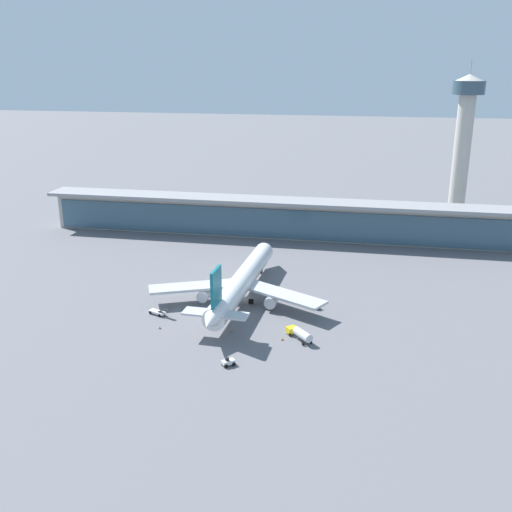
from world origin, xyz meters
TOP-DOWN VIEW (x-y plane):
  - ground_plane at (0.00, 0.00)m, footprint 1200.00×1200.00m
  - airliner_on_stand at (-1.04, -0.97)m, footprint 50.69×65.92m
  - service_truck_near_nose_olive at (-24.76, 2.18)m, footprint 2.35×3.19m
  - service_truck_under_wing_white at (-20.88, -15.05)m, footprint 6.79×3.92m
  - service_truck_mid_apron_white at (4.17, -38.38)m, footprint 3.28×3.15m
  - service_truck_by_tail_olive at (20.02, -2.44)m, footprint 3.24×3.21m
  - service_truck_on_taxiway_yellow at (18.36, -22.62)m, footprint 7.37×7.94m
  - terminal_building at (0.00, 63.72)m, footprint 183.60×12.80m
  - control_tower at (67.24, 89.28)m, footprint 12.00×12.00m
  - safety_cone_alpha at (-3.29, -21.45)m, footprint 0.62×0.62m
  - safety_cone_bravo at (0.80, -21.16)m, footprint 0.62×0.62m
  - safety_cone_charlie at (-17.44, -23.12)m, footprint 0.62×0.62m
  - safety_cone_delta at (14.17, -23.55)m, footprint 0.62×0.62m

SIDE VIEW (x-z plane):
  - ground_plane at x=0.00m, z-range 0.00..0.00m
  - safety_cone_alpha at x=-3.29m, z-range -0.03..0.67m
  - safety_cone_bravo at x=0.80m, z-range -0.03..0.67m
  - safety_cone_charlie at x=-17.44m, z-range -0.03..0.67m
  - safety_cone_delta at x=14.17m, z-range -0.03..0.67m
  - service_truck_under_wing_white at x=-20.88m, z-range -0.54..2.16m
  - service_truck_near_nose_olive at x=-24.76m, z-range -0.15..1.90m
  - service_truck_mid_apron_white at x=4.17m, z-range -0.15..1.90m
  - service_truck_by_tail_olive at x=20.02m, z-range -0.15..1.90m
  - service_truck_on_taxiway_yellow at x=18.36m, z-range 0.23..3.18m
  - airliner_on_stand at x=-1.04m, z-range -3.25..14.31m
  - terminal_building at x=0.00m, z-range 0.27..15.47m
  - control_tower at x=67.24m, z-range 3.04..68.08m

